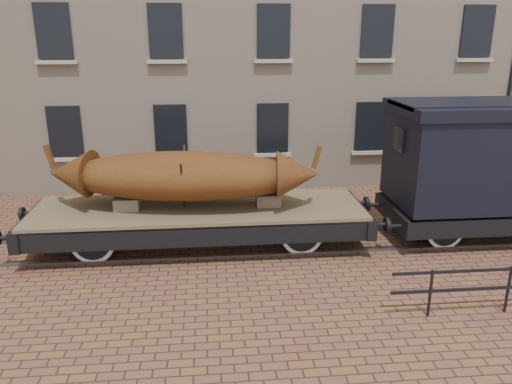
{
  "coord_description": "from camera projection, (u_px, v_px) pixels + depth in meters",
  "views": [
    {
      "loc": [
        -1.21,
        -12.09,
        5.34
      ],
      "look_at": [
        -0.0,
        0.5,
        1.3
      ],
      "focal_mm": 35.0,
      "sensor_mm": 36.0,
      "label": 1
    }
  ],
  "objects": [
    {
      "name": "goods_van",
      "position": [
        512.0,
        154.0,
        13.1
      ],
      "size": [
        7.14,
        2.6,
        3.69
      ],
      "color": "black",
      "rests_on": "ground"
    },
    {
      "name": "iron_boat",
      "position": [
        183.0,
        175.0,
        12.43
      ],
      "size": [
        6.83,
        2.51,
        1.63
      ],
      "color": "#61320E",
      "rests_on": "flatcar_wagon"
    },
    {
      "name": "rail_track",
      "position": [
        258.0,
        243.0,
        13.19
      ],
      "size": [
        30.0,
        1.52,
        0.06
      ],
      "color": "#59595E",
      "rests_on": "ground"
    },
    {
      "name": "ground",
      "position": [
        258.0,
        244.0,
        13.2
      ],
      "size": [
        90.0,
        90.0,
        0.0
      ],
      "primitive_type": "plane",
      "color": "brown"
    },
    {
      "name": "flatcar_wagon",
      "position": [
        199.0,
        215.0,
        12.79
      ],
      "size": [
        9.43,
        2.56,
        1.42
      ],
      "color": "brown",
      "rests_on": "ground"
    }
  ]
}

